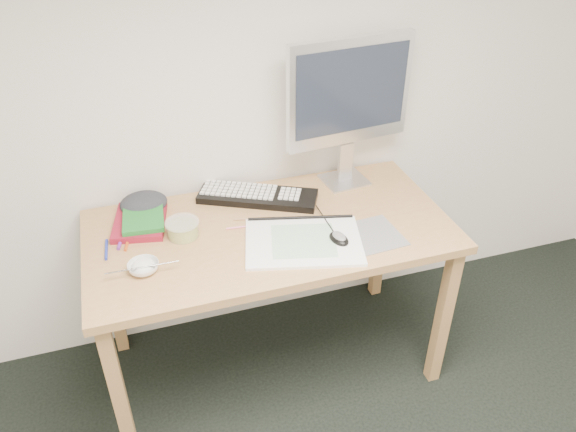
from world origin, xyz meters
name	(u,v)px	position (x,y,z in m)	size (l,w,h in m)	color
desk	(270,245)	(-0.21, 1.43, 0.67)	(1.40, 0.70, 0.75)	tan
mousepad	(369,236)	(0.13, 1.26, 0.75)	(0.23, 0.21, 0.00)	slate
sketchpad	(303,242)	(-0.12, 1.29, 0.76)	(0.43, 0.31, 0.01)	white
keyboard	(258,196)	(-0.20, 1.64, 0.76)	(0.49, 0.16, 0.03)	black
monitor	(350,96)	(0.20, 1.68, 1.14)	(0.54, 0.18, 0.63)	silver
mouse	(339,237)	(0.01, 1.26, 0.78)	(0.06, 0.09, 0.03)	black
rice_bowl	(144,267)	(-0.70, 1.31, 0.77)	(0.11, 0.11, 0.03)	white
chopsticks	(142,267)	(-0.70, 1.28, 0.79)	(0.02, 0.02, 0.24)	#BCBCBE
fruit_tub	(183,229)	(-0.54, 1.48, 0.78)	(0.13, 0.13, 0.06)	gold
book_red	(140,221)	(-0.68, 1.61, 0.76)	(0.19, 0.26, 0.03)	maroon
book_green	(143,217)	(-0.67, 1.60, 0.79)	(0.15, 0.21, 0.02)	#1B6D26
cloth_lump	(144,203)	(-0.66, 1.70, 0.78)	(0.16, 0.13, 0.07)	#26292E
pencil_pink	(249,226)	(-0.28, 1.46, 0.75)	(0.01, 0.01, 0.18)	pink
pencil_tan	(257,219)	(-0.24, 1.50, 0.75)	(0.01, 0.01, 0.19)	#A57C57
pencil_black	(289,221)	(-0.13, 1.44, 0.75)	(0.01, 0.01, 0.17)	black
marker_blue	(106,250)	(-0.82, 1.47, 0.76)	(0.01, 0.01, 0.12)	#1D2C9D
marker_orange	(128,241)	(-0.74, 1.50, 0.76)	(0.01, 0.01, 0.12)	#C14D16
marker_purple	(122,238)	(-0.76, 1.53, 0.76)	(0.01, 0.01, 0.14)	#6B2A9B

